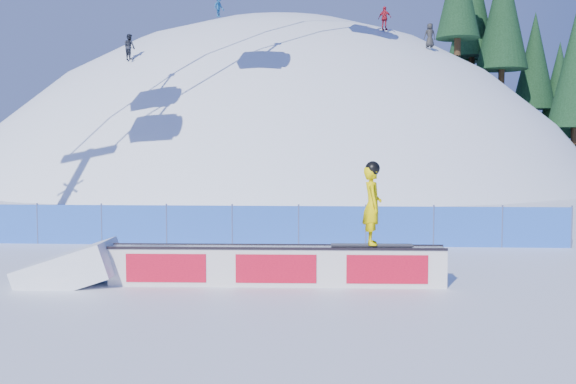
{
  "coord_description": "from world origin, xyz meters",
  "views": [
    {
      "loc": [
        3.69,
        -14.55,
        2.95
      ],
      "look_at": [
        2.87,
        0.95,
        1.87
      ],
      "focal_mm": 40.0,
      "sensor_mm": 36.0,
      "label": 1
    }
  ],
  "objects": [
    {
      "name": "safety_fence",
      "position": [
        0.0,
        4.5,
        0.6
      ],
      "size": [
        22.05,
        0.05,
        1.3
      ],
      "color": "blue",
      "rests_on": "ground"
    },
    {
      "name": "distant_skiers",
      "position": [
        0.34,
        31.56,
        11.69
      ],
      "size": [
        20.67,
        10.77,
        6.26
      ],
      "color": "black",
      "rests_on": "ground"
    },
    {
      "name": "treeline",
      "position": [
        24.0,
        41.2,
        8.74
      ],
      "size": [
        22.99,
        11.39,
        19.2
      ],
      "color": "#302113",
      "rests_on": "ground"
    },
    {
      "name": "snow_hill",
      "position": [
        0.0,
        42.0,
        -18.0
      ],
      "size": [
        64.0,
        64.0,
        64.0
      ],
      "color": "white",
      "rests_on": "ground"
    },
    {
      "name": "rail_box",
      "position": [
        2.73,
        -1.04,
        0.42
      ],
      "size": [
        7.17,
        0.65,
        0.86
      ],
      "rotation": [
        0.0,
        0.0,
        0.02
      ],
      "color": "silver",
      "rests_on": "ground"
    },
    {
      "name": "snowboarder",
      "position": [
        4.76,
        -0.99,
        1.75
      ],
      "size": [
        1.73,
        0.62,
        1.8
      ],
      "rotation": [
        0.0,
        0.0,
        1.61
      ],
      "color": "black",
      "rests_on": "rail_box"
    },
    {
      "name": "ground",
      "position": [
        0.0,
        0.0,
        0.0
      ],
      "size": [
        160.0,
        160.0,
        0.0
      ],
      "primitive_type": "plane",
      "color": "white",
      "rests_on": "ground"
    },
    {
      "name": "snow_ramp",
      "position": [
        -1.75,
        -1.13,
        0.0
      ],
      "size": [
        2.16,
        1.38,
        1.33
      ],
      "primitive_type": null,
      "rotation": [
        0.0,
        -0.31,
        0.02
      ],
      "color": "white",
      "rests_on": "ground"
    }
  ]
}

